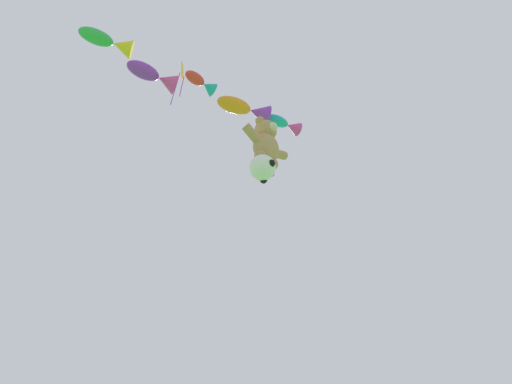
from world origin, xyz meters
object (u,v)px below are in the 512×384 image
(fish_kite_teal, at_px, (285,124))
(fish_kite_tangerine, at_px, (247,109))
(teddy_bear_kite, at_px, (266,143))
(diamond_kite, at_px, (181,75))
(soccer_ball_kite, at_px, (263,168))
(fish_kite_crimson, at_px, (202,83))
(fish_kite_emerald, at_px, (110,42))
(fish_kite_violet, at_px, (155,76))

(fish_kite_teal, height_order, fish_kite_tangerine, fish_kite_teal)
(teddy_bear_kite, height_order, diamond_kite, diamond_kite)
(soccer_ball_kite, bearing_deg, fish_kite_crimson, 141.51)
(fish_kite_crimson, bearing_deg, fish_kite_teal, -14.90)
(fish_kite_tangerine, xyz_separation_m, fish_kite_emerald, (-5.91, 1.91, 0.65))
(fish_kite_crimson, bearing_deg, soccer_ball_kite, -38.49)
(soccer_ball_kite, relative_size, fish_kite_crimson, 0.73)
(diamond_kite, bearing_deg, fish_kite_emerald, 162.73)
(fish_kite_crimson, relative_size, diamond_kite, 0.51)
(fish_kite_tangerine, height_order, fish_kite_violet, fish_kite_violet)
(fish_kite_tangerine, relative_size, diamond_kite, 0.91)
(fish_kite_emerald, bearing_deg, diamond_kite, -17.27)
(fish_kite_emerald, bearing_deg, fish_kite_violet, -10.11)
(soccer_ball_kite, distance_m, fish_kite_violet, 6.39)
(fish_kite_teal, xyz_separation_m, fish_kite_emerald, (-8.02, 2.46, 0.39))
(fish_kite_teal, xyz_separation_m, fish_kite_crimson, (-4.29, 1.14, 0.13))
(fish_kite_crimson, xyz_separation_m, fish_kite_violet, (-1.69, 0.95, -0.32))
(teddy_bear_kite, bearing_deg, fish_kite_crimson, 150.53)
(soccer_ball_kite, distance_m, diamond_kite, 6.06)
(teddy_bear_kite, distance_m, fish_kite_tangerine, 2.72)
(fish_kite_tangerine, bearing_deg, diamond_kite, 161.41)
(soccer_ball_kite, height_order, fish_kite_violet, fish_kite_violet)
(soccer_ball_kite, bearing_deg, fish_kite_teal, 12.98)
(fish_kite_tangerine, bearing_deg, fish_kite_emerald, 162.06)
(fish_kite_teal, height_order, fish_kite_crimson, fish_kite_crimson)
(fish_kite_crimson, bearing_deg, fish_kite_emerald, 160.53)
(teddy_bear_kite, xyz_separation_m, fish_kite_violet, (-4.22, 2.39, 2.64))
(fish_kite_violet, height_order, fish_kite_emerald, fish_kite_emerald)
(teddy_bear_kite, bearing_deg, fish_kite_emerald, 156.29)
(teddy_bear_kite, distance_m, diamond_kite, 4.92)
(fish_kite_teal, relative_size, fish_kite_violet, 0.85)
(fish_kite_emerald, xyz_separation_m, diamond_kite, (2.91, -0.91, -0.12))
(fish_kite_crimson, relative_size, fish_kite_violet, 0.66)
(fish_kite_teal, height_order, diamond_kite, diamond_kite)
(fish_kite_tangerine, bearing_deg, fish_kite_violet, 158.18)
(soccer_ball_kite, xyz_separation_m, fish_kite_emerald, (-5.81, 2.97, 5.04))
(fish_kite_tangerine, bearing_deg, soccer_ball_kite, -95.80)
(soccer_ball_kite, xyz_separation_m, fish_kite_violet, (-3.77, 2.61, 4.46))
(diamond_kite, bearing_deg, soccer_ball_kite, -35.51)
(teddy_bear_kite, xyz_separation_m, diamond_kite, (-3.35, 1.84, 3.10))
(diamond_kite, bearing_deg, fish_kite_teal, -16.93)
(teddy_bear_kite, height_order, fish_kite_tangerine, fish_kite_tangerine)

